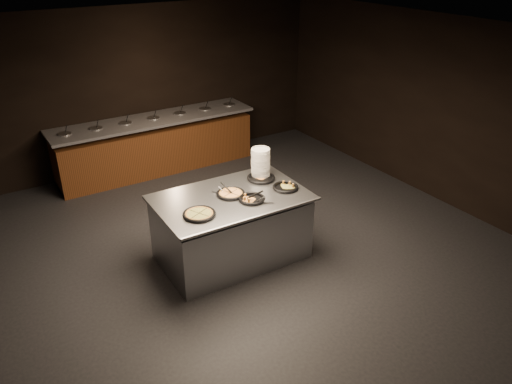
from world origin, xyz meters
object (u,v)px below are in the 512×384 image
at_px(serving_counter, 231,229).
at_px(plate_stack, 261,163).
at_px(pan_cheese_whole, 231,193).
at_px(pan_veggie_whole, 199,214).

height_order(serving_counter, plate_stack, plate_stack).
xyz_separation_m(serving_counter, pan_cheese_whole, (0.02, 0.04, 0.50)).
distance_m(serving_counter, pan_cheese_whole, 0.51).
bearing_deg(pan_veggie_whole, pan_cheese_whole, 24.61).
height_order(serving_counter, pan_veggie_whole, pan_veggie_whole).
bearing_deg(pan_cheese_whole, serving_counter, -123.23).
relative_size(serving_counter, pan_cheese_whole, 5.31).
bearing_deg(serving_counter, pan_veggie_whole, -156.50).
bearing_deg(pan_veggie_whole, plate_stack, 24.50).
height_order(plate_stack, pan_veggie_whole, plate_stack).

